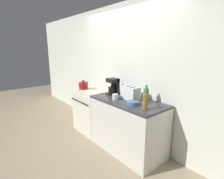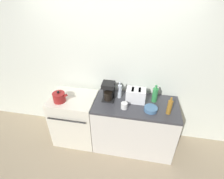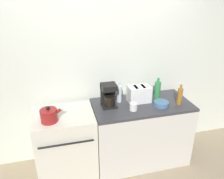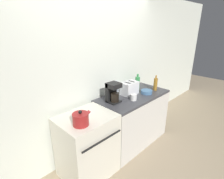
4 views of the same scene
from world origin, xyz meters
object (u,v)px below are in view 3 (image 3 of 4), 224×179
Objects in this scene: stove at (67,144)px; kettle at (49,115)px; toaster at (139,94)px; bowl at (161,104)px; coffee_maker at (109,95)px; bottle_green at (157,89)px; bottle_amber at (180,96)px; bottle_clear at (119,94)px; cup_white at (133,107)px.

kettle reaches higher than stove.
bowl is at bearing -38.52° from toaster.
bottle_green is at bearing 5.71° from coffee_maker.
stove is 1.61m from bottle_amber.
bottle_amber reaches higher than toaster.
bottle_clear reaches higher than cup_white.
bottle_amber is 0.96× the size of bottle_clear.
bowl is (-0.05, -0.24, -0.09)m from bottle_green.
bowl is (0.67, -0.17, -0.13)m from coffee_maker.
coffee_maker is 1.58× the size of bowl.
stove is 1.35m from bowl.
toaster is at bearing 157.14° from bottle_amber.
stove is at bearing 37.10° from kettle.
bottle_green is 0.33m from bottle_amber.
toaster is 0.53m from bottle_amber.
cup_white reaches higher than stove.
bottle_amber reaches higher than cup_white.
coffee_maker is at bearing 165.61° from bowl.
bottle_green reaches higher than bottle_amber.
cup_white is at bearing -149.41° from bottle_green.
bottle_amber reaches higher than kettle.
bottle_green is at bearing 10.12° from toaster.
bottle_amber is (0.92, -0.19, -0.04)m from coffee_maker.
stove is 3.09× the size of toaster.
bowl is (1.26, -0.09, 0.48)m from stove.
bottle_clear is (0.16, 0.07, -0.04)m from coffee_maker.
coffee_maker reaches higher than bottle_green.
toaster is at bearing 54.11° from cup_white.
toaster is at bearing 2.66° from coffee_maker.
toaster reaches higher than bowl.
bottle_clear is 0.29m from cup_white.
bottle_green is 1.01× the size of bottle_clear.
bottle_green is (1.47, 0.28, 0.04)m from kettle.
cup_white is at bearing -125.89° from toaster.
kettle is at bearing -178.69° from bowl.
cup_white is 0.39m from bowl.
bottle_green is 0.52m from cup_white.
bottle_green is 0.55m from bottle_clear.
toaster is 1.08× the size of bottle_amber.
bowl is (-0.25, 0.02, -0.09)m from bottle_amber.
bottle_amber is at bearing -3.53° from bowl.
bottle_clear is 2.88× the size of cup_white.
bottle_clear is at bearing 154.19° from bowl.
stove is 4.71× the size of bowl.
cup_white is (1.02, 0.01, -0.03)m from kettle.
bottle_amber is (0.49, -0.21, 0.01)m from toaster.
bottle_amber is (1.66, 0.02, 0.04)m from kettle.
bottle_clear is (-0.55, -0.00, -0.00)m from bottle_green.
cup_white is at bearing -179.64° from bottle_amber.
cup_white is (-0.64, -0.00, -0.07)m from bottle_amber.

